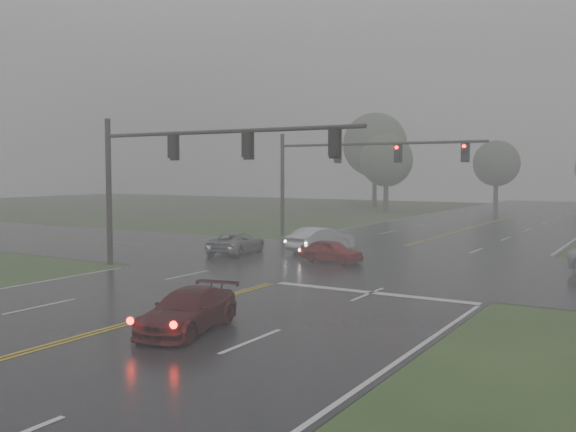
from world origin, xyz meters
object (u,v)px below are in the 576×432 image
Objects in this scene: sedan_red at (331,262)px; sedan_silver at (321,252)px; sedan_maroon at (188,332)px; car_grey at (237,254)px; signal_gantry_near at (176,161)px; signal_gantry_far at (340,163)px.

sedan_silver is at bearing 44.24° from sedan_red.
sedan_maroon reaches higher than car_grey.
car_grey is at bearing 95.18° from sedan_red.
sedan_maroon is 0.30× the size of signal_gantry_near.
car_grey is (-6.36, 0.36, 0.00)m from sedan_red.
signal_gantry_near is at bearing 151.22° from sedan_red.
signal_gantry_near is at bearing 121.18° from sedan_maroon.
signal_gantry_far reaches higher than car_grey.
signal_gantry_near reaches higher than sedan_red.
sedan_maroon is 0.95× the size of sedan_silver.
sedan_maroon is 12.90m from signal_gantry_near.
sedan_maroon is 18.16m from car_grey.
signal_gantry_near is (-7.93, 8.70, 5.27)m from sedan_maroon.
sedan_silver is 11.48m from signal_gantry_near.
sedan_red is (-2.99, 15.21, 0.00)m from sedan_maroon.
signal_gantry_near is at bearing -90.87° from signal_gantry_far.
signal_gantry_far is at bearing 32.49° from sedan_red.
car_grey is at bearing 51.32° from sedan_silver.
signal_gantry_far is (-2.25, 7.11, 5.34)m from sedan_silver.
sedan_maroon is 0.28× the size of signal_gantry_far.
car_grey is at bearing -99.39° from signal_gantry_far.
car_grey is 11.56m from signal_gantry_far.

